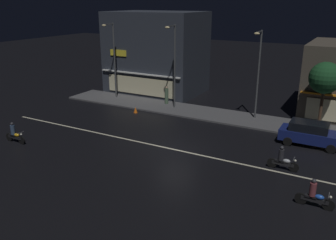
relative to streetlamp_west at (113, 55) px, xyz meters
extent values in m
plane|color=black|center=(11.91, -9.00, -4.58)|extent=(140.00, 140.00, 0.00)
cube|color=beige|center=(11.91, -9.00, -4.57)|extent=(30.77, 0.16, 0.01)
cube|color=#4C4C4F|center=(11.91, -0.44, -4.51)|extent=(32.39, 3.83, 0.14)
cube|color=#2D333D|center=(2.19, 4.95, -0.22)|extent=(10.01, 6.86, 8.72)
cube|color=white|center=(2.19, 1.40, -1.98)|extent=(9.51, 0.24, 0.12)
cube|color=yellow|center=(-0.43, 1.46, -0.01)|extent=(2.01, 0.08, 0.64)
cube|color=beige|center=(2.19, 1.46, -3.28)|extent=(8.01, 0.06, 1.80)
cylinder|color=#47494C|center=(0.00, 0.21, -0.65)|extent=(0.16, 0.16, 7.58)
cube|color=#47494C|center=(0.00, -0.49, 3.04)|extent=(0.10, 1.40, 0.10)
ellipsoid|color=#F9E099|center=(0.00, -1.19, 2.96)|extent=(0.44, 0.32, 0.20)
cylinder|color=#47494C|center=(7.22, -0.27, -0.61)|extent=(0.16, 0.16, 7.66)
cube|color=#47494C|center=(7.22, -0.97, 3.12)|extent=(0.10, 1.40, 0.10)
ellipsoid|color=#F9E099|center=(7.22, -1.67, 3.04)|extent=(0.44, 0.32, 0.20)
cylinder|color=#47494C|center=(14.82, 0.28, -0.73)|extent=(0.16, 0.16, 7.41)
cube|color=#47494C|center=(14.82, -0.42, 2.87)|extent=(0.10, 1.40, 0.10)
ellipsoid|color=#F9E099|center=(14.82, -1.12, 2.79)|extent=(0.44, 0.32, 0.20)
cylinder|color=#4C664C|center=(5.95, 0.47, -3.68)|extent=(0.36, 0.36, 1.52)
sphere|color=tan|center=(5.95, 0.47, -2.81)|extent=(0.22, 0.22, 0.22)
cylinder|color=#473323|center=(20.00, 0.08, -2.89)|extent=(0.24, 0.24, 3.09)
sphere|color=#194723|center=(20.00, 0.08, -0.37)|extent=(2.44, 2.44, 2.44)
cube|color=navy|center=(19.93, -3.59, -3.89)|extent=(4.30, 1.78, 0.76)
cube|color=black|center=(19.72, -3.59, -3.21)|extent=(2.58, 1.57, 0.60)
cylinder|color=black|center=(21.35, -2.70, -4.27)|extent=(0.62, 0.20, 0.62)
cylinder|color=black|center=(21.35, -4.48, -4.27)|extent=(0.62, 0.20, 0.62)
cylinder|color=black|center=(18.51, -2.70, -4.27)|extent=(0.62, 0.20, 0.62)
cylinder|color=black|center=(18.51, -4.48, -4.27)|extent=(0.62, 0.20, 0.62)
cylinder|color=black|center=(21.92, -12.03, -4.28)|extent=(0.60, 0.08, 0.60)
cylinder|color=black|center=(20.62, -12.03, -4.28)|extent=(0.60, 0.10, 0.60)
cube|color=black|center=(21.27, -12.03, -4.18)|extent=(1.30, 0.14, 0.20)
ellipsoid|color=#1E4CB2|center=(21.47, -12.03, -3.96)|extent=(0.44, 0.26, 0.24)
cube|color=black|center=(21.07, -12.03, -4.03)|extent=(0.56, 0.22, 0.10)
cylinder|color=slate|center=(21.87, -12.03, -3.73)|extent=(0.03, 0.60, 0.03)
sphere|color=white|center=(21.96, -12.03, -3.83)|extent=(0.14, 0.14, 0.14)
cylinder|color=brown|center=(21.12, -12.03, -3.63)|extent=(0.32, 0.32, 0.70)
sphere|color=#333338|center=(21.12, -12.03, -3.17)|extent=(0.22, 0.22, 0.22)
cylinder|color=black|center=(19.66, -8.54, -4.28)|extent=(0.60, 0.08, 0.60)
cylinder|color=black|center=(18.36, -8.54, -4.28)|extent=(0.60, 0.10, 0.60)
cube|color=black|center=(19.01, -8.54, -4.18)|extent=(1.30, 0.14, 0.20)
ellipsoid|color=#B2B7BC|center=(19.21, -8.54, -3.96)|extent=(0.44, 0.26, 0.24)
cube|color=black|center=(18.81, -8.54, -4.03)|extent=(0.56, 0.22, 0.10)
cylinder|color=slate|center=(19.61, -8.54, -3.73)|extent=(0.03, 0.60, 0.03)
sphere|color=white|center=(19.70, -8.54, -3.83)|extent=(0.14, 0.14, 0.14)
cylinder|color=#232328|center=(18.86, -8.54, -3.63)|extent=(0.32, 0.32, 0.70)
sphere|color=#333338|center=(18.86, -8.54, -3.17)|extent=(0.22, 0.22, 0.22)
cylinder|color=black|center=(1.75, -13.39, -4.28)|extent=(0.60, 0.08, 0.60)
cylinder|color=black|center=(0.45, -13.39, -4.28)|extent=(0.60, 0.10, 0.60)
cube|color=black|center=(1.10, -13.39, -4.18)|extent=(1.30, 0.14, 0.20)
ellipsoid|color=gold|center=(1.30, -13.39, -3.96)|extent=(0.44, 0.26, 0.24)
cube|color=black|center=(0.90, -13.39, -4.03)|extent=(0.56, 0.22, 0.10)
cylinder|color=slate|center=(1.70, -13.39, -3.73)|extent=(0.03, 0.60, 0.03)
sphere|color=white|center=(1.79, -13.39, -3.83)|extent=(0.14, 0.14, 0.14)
cylinder|color=#334766|center=(0.95, -13.39, -3.63)|extent=(0.32, 0.32, 0.70)
sphere|color=#333338|center=(0.95, -13.39, -3.17)|extent=(0.22, 0.22, 0.22)
cone|color=orange|center=(4.70, -3.17, -4.30)|extent=(0.36, 0.36, 0.55)
camera|label=1|loc=(22.31, -29.02, 5.17)|focal=37.93mm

